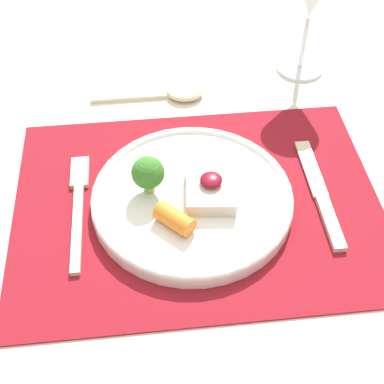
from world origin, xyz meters
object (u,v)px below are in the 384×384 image
Objects in this scene: fork at (78,202)px; dinner_plate at (191,196)px; knife at (322,199)px; spoon at (177,92)px.

dinner_plate is at bearing -3.79° from fork.
spoon is at bearing 124.73° from knife.
spoon is at bearing 89.74° from dinner_plate.
dinner_plate is 1.34× the size of fork.
knife is (0.31, -0.03, 0.00)m from fork.
knife is (0.17, -0.01, -0.01)m from dinner_plate.
fork is at bearing 174.88° from knife.
dinner_plate is 0.23m from spoon.
spoon reaches higher than knife.
dinner_plate is 1.34× the size of knife.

